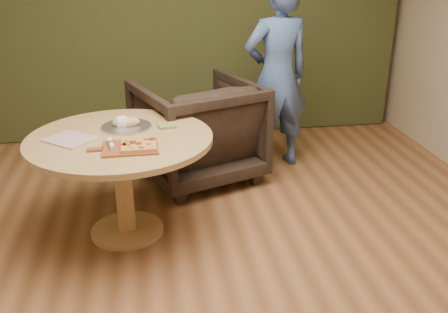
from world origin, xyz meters
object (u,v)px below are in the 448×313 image
at_px(flatbread_pizza, 138,145).
at_px(cutlery_roll, 111,144).
at_px(pedestal_table, 121,155).
at_px(armchair, 197,126).
at_px(bread_roll, 125,122).
at_px(person_standing, 277,76).
at_px(pizza_paddle, 129,148).
at_px(serving_tray, 126,127).

bearing_deg(flatbread_pizza, cutlery_roll, 165.75).
height_order(pedestal_table, armchair, armchair).
distance_m(pedestal_table, bread_roll, 0.26).
distance_m(cutlery_roll, person_standing, 1.90).
height_order(pizza_paddle, person_standing, person_standing).
bearing_deg(flatbread_pizza, serving_tray, 101.57).
height_order(pizza_paddle, flatbread_pizza, flatbread_pizza).
height_order(pedestal_table, flatbread_pizza, flatbread_pizza).
xyz_separation_m(flatbread_pizza, person_standing, (1.24, 1.32, 0.09)).
bearing_deg(bread_roll, person_standing, 33.72).
height_order(pedestal_table, cutlery_roll, cutlery_roll).
bearing_deg(pizza_paddle, armchair, 62.82).
height_order(flatbread_pizza, bread_roll, bread_roll).
distance_m(flatbread_pizza, cutlery_roll, 0.18).
xyz_separation_m(pizza_paddle, person_standing, (1.30, 1.30, 0.11)).
distance_m(serving_tray, person_standing, 1.60).
height_order(flatbread_pizza, person_standing, person_standing).
height_order(armchair, person_standing, person_standing).
relative_size(armchair, person_standing, 0.57).
bearing_deg(cutlery_roll, armchair, 49.14).
bearing_deg(armchair, pedestal_table, 34.44).
height_order(flatbread_pizza, armchair, armchair).
xyz_separation_m(flatbread_pizza, cutlery_roll, (-0.17, 0.04, 0.00)).
distance_m(armchair, person_standing, 0.86).
xyz_separation_m(cutlery_roll, armchair, (0.66, 1.10, -0.29)).
height_order(pizza_paddle, serving_tray, serving_tray).
relative_size(pizza_paddle, bread_roll, 2.32).
bearing_deg(pizza_paddle, pedestal_table, 104.18).
bearing_deg(serving_tray, armchair, 51.19).
bearing_deg(pizza_paddle, serving_tray, 92.17).
relative_size(pedestal_table, cutlery_roll, 6.38).
bearing_deg(armchair, serving_tray, 30.41).
xyz_separation_m(flatbread_pizza, armchair, (0.49, 1.14, -0.28)).
distance_m(flatbread_pizza, armchair, 1.27).
bearing_deg(cutlery_roll, person_standing, 32.24).
relative_size(pedestal_table, pizza_paddle, 2.83).
relative_size(pizza_paddle, person_standing, 0.26).
distance_m(serving_tray, bread_roll, 0.04).
height_order(pedestal_table, bread_roll, bread_roll).
distance_m(bread_roll, armchair, 0.97).
bearing_deg(pedestal_table, armchair, 55.23).
bearing_deg(flatbread_pizza, person_standing, 46.75).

